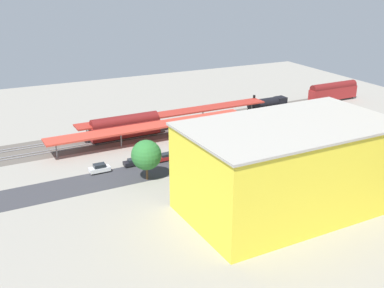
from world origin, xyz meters
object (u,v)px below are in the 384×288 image
parked_car_1 (257,141)px  parked_car_2 (229,146)px  parked_car_5 (134,162)px  parked_car_0 (283,137)px  platform_canopy_far (176,113)px  street_tree_2 (311,126)px  platform_canopy_near (150,126)px  construction_building (288,168)px  parked_car_4 (166,157)px  freight_coach_far (125,126)px  parked_car_6 (100,169)px  street_tree_0 (146,155)px  locomotive (269,104)px  parked_car_3 (201,151)px  traffic_light (254,140)px  street_tree_1 (196,150)px  passenger_coach (333,91)px  box_truck_0 (291,155)px

parked_car_1 → parked_car_2: size_ratio=1.00×
parked_car_2 → parked_car_5: 23.11m
parked_car_0 → parked_car_2: (14.79, -0.54, 0.04)m
platform_canopy_far → parked_car_5: size_ratio=11.65×
parked_car_2 → street_tree_2: street_tree_2 is taller
platform_canopy_near → parked_car_5: (8.46, 12.03, -3.28)m
construction_building → street_tree_2: bearing=-138.6°
parked_car_4 → freight_coach_far: bearing=-79.1°
parked_car_4 → parked_car_2: bearing=-178.8°
parked_car_2 → parked_car_6: bearing=0.7°
freight_coach_far → parked_car_0: size_ratio=3.76×
platform_canopy_near → parked_car_5: bearing=54.9°
street_tree_0 → freight_coach_far: bearing=-98.8°
parked_car_4 → locomotive: bearing=-151.9°
street_tree_0 → platform_canopy_far: bearing=-124.5°
locomotive → construction_building: construction_building is taller
parked_car_3 → parked_car_0: bearing=179.9°
platform_canopy_far → traffic_light: traffic_light is taller
parked_car_4 → street_tree_2: 33.81m
street_tree_1 → street_tree_0: bearing=-1.0°
platform_canopy_far → street_tree_0: size_ratio=6.48×
passenger_coach → street_tree_0: size_ratio=2.18×
freight_coach_far → parked_car_0: freight_coach_far is taller
parked_car_4 → parked_car_6: bearing=0.1°
parked_car_2 → parked_car_4: parked_car_2 is taller
parked_car_2 → traffic_light: traffic_light is taller
locomotive → freight_coach_far: bearing=6.4°
parked_car_2 → street_tree_0: bearing=18.5°
passenger_coach → box_truck_0: (42.76, 35.11, -1.56)m
street_tree_1 → traffic_light: size_ratio=1.05×
platform_canopy_near → passenger_coach: 65.97m
parked_car_4 → street_tree_1: bearing=114.5°
parked_car_4 → parked_car_0: bearing=179.6°
locomotive → parked_car_3: (34.00, 22.76, -1.06)m
parked_car_5 → platform_canopy_far: bearing=-134.1°
construction_building → platform_canopy_far: bearing=-93.2°
street_tree_1 → street_tree_2: street_tree_2 is taller
locomotive → construction_building: (32.25, 51.56, 5.62)m
parked_car_5 → parked_car_2: bearing=179.9°
freight_coach_far → parked_car_3: size_ratio=3.78×
box_truck_0 → traffic_light: size_ratio=1.28×
parked_car_0 → parked_car_1: bearing=-3.3°
parked_car_2 → street_tree_0: (23.14, 7.76, 4.44)m
street_tree_0 → street_tree_1: (-10.69, 0.18, -0.65)m
construction_building → street_tree_1: size_ratio=4.71×
parked_car_0 → street_tree_0: street_tree_0 is taller
locomotive → street_tree_1: bearing=37.8°
platform_canopy_near → parked_car_6: bearing=37.9°
parked_car_4 → parked_car_5: size_ratio=1.02×
construction_building → street_tree_1: construction_building is taller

